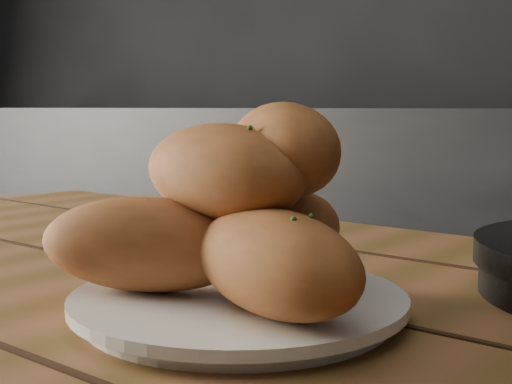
% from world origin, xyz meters
% --- Properties ---
extents(counter, '(2.80, 0.60, 0.90)m').
position_xyz_m(counter, '(0.00, 1.70, 0.45)').
color(counter, black).
rests_on(counter, ground).
extents(plate, '(0.24, 0.24, 0.02)m').
position_xyz_m(plate, '(0.56, 0.69, 0.76)').
color(plate, white).
rests_on(plate, table).
extents(bread_rolls, '(0.28, 0.24, 0.14)m').
position_xyz_m(bread_rolls, '(0.56, 0.69, 0.83)').
color(bread_rolls, '#A55B2D').
rests_on(bread_rolls, plate).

